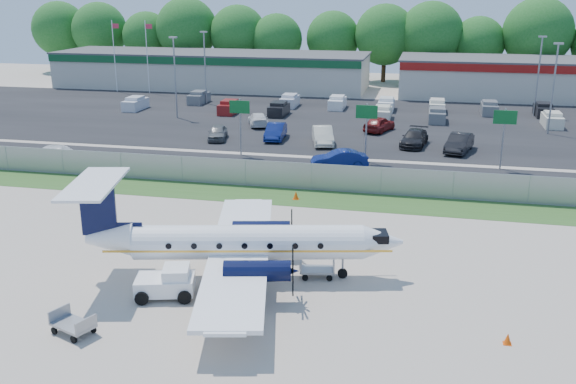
% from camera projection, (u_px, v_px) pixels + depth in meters
% --- Properties ---
extents(ground, '(170.00, 170.00, 0.00)m').
position_uv_depth(ground, '(264.00, 267.00, 33.80)').
color(ground, '#B6A89A').
rests_on(ground, ground).
extents(grass_verge, '(170.00, 4.00, 0.02)m').
position_uv_depth(grass_verge, '(306.00, 198.00, 44.98)').
color(grass_verge, '#2D561E').
rests_on(grass_verge, ground).
extents(access_road, '(170.00, 8.00, 0.02)m').
position_uv_depth(access_road, '(323.00, 172.00, 51.50)').
color(access_road, black).
rests_on(access_road, ground).
extents(parking_lot, '(170.00, 32.00, 0.02)m').
position_uv_depth(parking_lot, '(354.00, 122.00, 71.07)').
color(parking_lot, black).
rests_on(parking_lot, ground).
extents(perimeter_fence, '(120.00, 0.06, 1.99)m').
position_uv_depth(perimeter_fence, '(312.00, 177.00, 46.54)').
color(perimeter_fence, gray).
rests_on(perimeter_fence, ground).
extents(building_west, '(46.40, 12.40, 5.24)m').
position_uv_depth(building_west, '(211.00, 70.00, 95.67)').
color(building_west, beige).
rests_on(building_west, ground).
extents(building_east, '(44.40, 12.40, 5.24)m').
position_uv_depth(building_east, '(568.00, 79.00, 85.44)').
color(building_east, beige).
rests_on(building_east, ground).
extents(sign_left, '(1.80, 0.26, 5.00)m').
position_uv_depth(sign_left, '(240.00, 115.00, 55.70)').
color(sign_left, gray).
rests_on(sign_left, ground).
extents(sign_mid, '(1.80, 0.26, 5.00)m').
position_uv_depth(sign_mid, '(367.00, 120.00, 53.45)').
color(sign_mid, gray).
rests_on(sign_mid, ground).
extents(sign_right, '(1.80, 0.26, 5.00)m').
position_uv_depth(sign_right, '(504.00, 126.00, 51.20)').
color(sign_right, gray).
rests_on(sign_right, ground).
extents(flagpole_west, '(1.06, 0.12, 10.00)m').
position_uv_depth(flagpole_west, '(115.00, 52.00, 90.70)').
color(flagpole_west, white).
rests_on(flagpole_west, ground).
extents(flagpole_east, '(1.06, 0.12, 10.00)m').
position_uv_depth(flagpole_east, '(147.00, 53.00, 89.68)').
color(flagpole_east, white).
rests_on(flagpole_east, ground).
extents(light_pole_nw, '(0.90, 0.35, 9.09)m').
position_uv_depth(light_pole_nw, '(175.00, 72.00, 71.73)').
color(light_pole_nw, gray).
rests_on(light_pole_nw, ground).
extents(light_pole_ne, '(0.90, 0.35, 9.09)m').
position_uv_depth(light_pole_ne, '(554.00, 82.00, 63.54)').
color(light_pole_ne, gray).
rests_on(light_pole_ne, ground).
extents(light_pole_sw, '(0.90, 0.35, 9.09)m').
position_uv_depth(light_pole_sw, '(205.00, 62.00, 81.04)').
color(light_pole_sw, gray).
rests_on(light_pole_sw, ground).
extents(light_pole_se, '(0.90, 0.35, 9.09)m').
position_uv_depth(light_pole_se, '(539.00, 71.00, 72.86)').
color(light_pole_se, gray).
rests_on(light_pole_se, ground).
extents(tree_line, '(112.00, 6.00, 14.00)m').
position_uv_depth(tree_line, '(379.00, 81.00, 102.75)').
color(tree_line, '#1B5C1B').
rests_on(tree_line, ground).
extents(aircraft, '(16.62, 16.27, 5.07)m').
position_uv_depth(aircraft, '(241.00, 242.00, 31.89)').
color(aircraft, white).
rests_on(aircraft, ground).
extents(pushback_tug, '(3.07, 2.58, 1.48)m').
position_uv_depth(pushback_tug, '(168.00, 282.00, 30.39)').
color(pushback_tug, white).
rests_on(pushback_tug, ground).
extents(baggage_cart_near, '(2.10, 1.70, 0.96)m').
position_uv_depth(baggage_cart_near, '(73.00, 324.00, 27.11)').
color(baggage_cart_near, gray).
rests_on(baggage_cart_near, ground).
extents(baggage_cart_far, '(1.90, 1.33, 0.91)m').
position_uv_depth(baggage_cart_far, '(317.00, 269.00, 32.50)').
color(baggage_cart_far, gray).
rests_on(baggage_cart_far, ground).
extents(cone_nose, '(0.34, 0.34, 0.48)m').
position_uv_depth(cone_nose, '(508.00, 339.00, 26.37)').
color(cone_nose, '#E54A07').
rests_on(cone_nose, ground).
extents(cone_starboard_wing, '(0.42, 0.42, 0.59)m').
position_uv_depth(cone_starboard_wing, '(296.00, 195.00, 44.67)').
color(cone_starboard_wing, '#E54A07').
rests_on(cone_starboard_wing, ground).
extents(road_car_west, '(4.97, 2.23, 1.66)m').
position_uv_depth(road_car_west, '(61.00, 164.00, 53.86)').
color(road_car_west, silver).
rests_on(road_car_west, ground).
extents(road_car_mid, '(4.87, 2.96, 1.52)m').
position_uv_depth(road_car_mid, '(339.00, 168.00, 52.56)').
color(road_car_mid, navy).
rests_on(road_car_mid, ground).
extents(parked_car_a, '(2.49, 4.41, 1.41)m').
position_uv_depth(parked_car_a, '(218.00, 140.00, 62.65)').
color(parked_car_a, '#595B5E').
rests_on(parked_car_a, ground).
extents(parked_car_b, '(2.05, 4.87, 1.57)m').
position_uv_depth(parked_car_b, '(276.00, 139.00, 62.78)').
color(parked_car_b, navy).
rests_on(parked_car_b, ground).
extents(parked_car_c, '(2.94, 5.33, 1.66)m').
position_uv_depth(parked_car_c, '(323.00, 144.00, 60.79)').
color(parked_car_c, beige).
rests_on(parked_car_c, ground).
extents(parked_car_d, '(2.81, 5.40, 1.50)m').
position_uv_depth(parked_car_d, '(414.00, 146.00, 60.11)').
color(parked_car_d, black).
rests_on(parked_car_d, ground).
extents(parked_car_e, '(2.90, 5.30, 1.66)m').
position_uv_depth(parked_car_e, '(459.00, 152.00, 57.89)').
color(parked_car_e, black).
rests_on(parked_car_e, ground).
extents(parked_car_f, '(3.44, 5.15, 1.38)m').
position_uv_depth(parked_car_f, '(258.00, 126.00, 69.15)').
color(parked_car_f, silver).
rests_on(parked_car_f, ground).
extents(parked_car_g, '(3.36, 4.99, 1.58)m').
position_uv_depth(parked_car_g, '(379.00, 132.00, 66.27)').
color(parked_car_g, maroon).
rests_on(parked_car_g, ground).
extents(far_parking_rows, '(56.00, 10.00, 1.60)m').
position_uv_depth(far_parking_rows, '(359.00, 114.00, 75.73)').
color(far_parking_rows, gray).
rests_on(far_parking_rows, ground).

